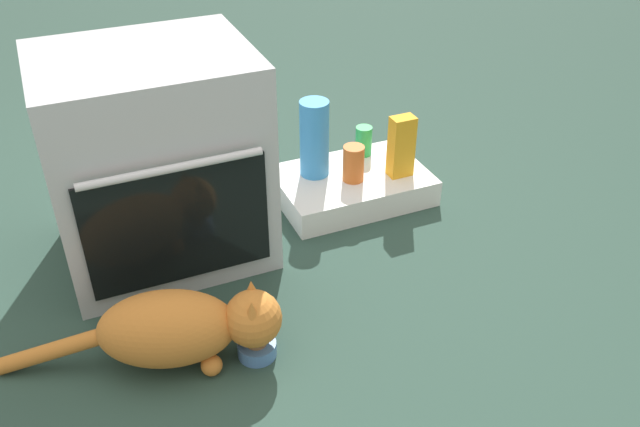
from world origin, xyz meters
TOP-DOWN VIEW (x-y plane):
  - ground at (0.00, 0.00)m, footprint 8.00×8.00m
  - oven at (-0.07, 0.45)m, footprint 0.65×0.58m
  - pantry_cabinet at (0.66, 0.50)m, footprint 0.57×0.39m
  - food_bowl at (0.05, -0.15)m, footprint 0.11×0.11m
  - cat at (-0.15, -0.09)m, footprint 0.78×0.33m
  - soda_can at (0.77, 0.63)m, footprint 0.07×0.07m
  - water_bottle at (0.53, 0.56)m, footprint 0.11×0.11m
  - juice_carton at (0.83, 0.43)m, footprint 0.09×0.06m
  - sauce_jar at (0.65, 0.46)m, footprint 0.08×0.08m

SIDE VIEW (x-z plane):
  - ground at x=0.00m, z-range 0.00..0.00m
  - food_bowl at x=0.05m, z-range -0.01..0.06m
  - pantry_cabinet at x=0.66m, z-range 0.00..0.10m
  - cat at x=-0.15m, z-range 0.00..0.24m
  - soda_can at x=0.77m, z-range 0.10..0.22m
  - sauce_jar at x=0.65m, z-range 0.10..0.24m
  - juice_carton at x=0.83m, z-range 0.10..0.34m
  - water_bottle at x=0.53m, z-range 0.10..0.40m
  - oven at x=-0.07m, z-range 0.00..0.71m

